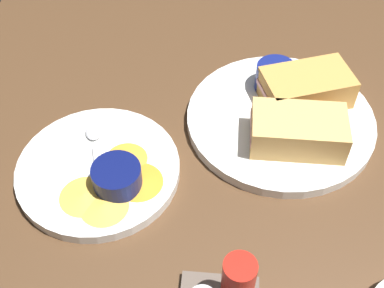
{
  "coord_description": "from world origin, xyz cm",
  "views": [
    {
      "loc": [
        10.49,
        45.5,
        55.72
      ],
      "look_at": [
        14.54,
        -0.63,
        3.0
      ],
      "focal_mm": 47.59,
      "sensor_mm": 36.0,
      "label": 1
    }
  ],
  "objects_px": {
    "ramekin_light_gravy": "(117,176)",
    "plate_sandwich_main": "(280,120)",
    "sandwich_half_near": "(296,131)",
    "plate_chips_companion": "(98,170)",
    "ramekin_dark_sauce": "(275,77)",
    "spoon_by_gravy_ramekin": "(94,139)",
    "spoon_by_dark_ramekin": "(274,109)",
    "sandwich_half_far": "(306,88)"
  },
  "relations": [
    {
      "from": "ramekin_light_gravy",
      "to": "plate_sandwich_main",
      "type": "bearing_deg",
      "value": -146.19
    },
    {
      "from": "plate_sandwich_main",
      "to": "ramekin_light_gravy",
      "type": "height_order",
      "value": "ramekin_light_gravy"
    },
    {
      "from": "sandwich_half_near",
      "to": "plate_chips_companion",
      "type": "xyz_separation_m",
      "value": [
        0.27,
        0.07,
        -0.03
      ]
    },
    {
      "from": "sandwich_half_near",
      "to": "ramekin_dark_sauce",
      "type": "relative_size",
      "value": 2.18
    },
    {
      "from": "plate_chips_companion",
      "to": "spoon_by_gravy_ramekin",
      "type": "relative_size",
      "value": 2.28
    },
    {
      "from": "spoon_by_gravy_ramekin",
      "to": "ramekin_light_gravy",
      "type": "bearing_deg",
      "value": 123.02
    },
    {
      "from": "plate_chips_companion",
      "to": "spoon_by_gravy_ramekin",
      "type": "bearing_deg",
      "value": -72.59
    },
    {
      "from": "plate_sandwich_main",
      "to": "ramekin_dark_sauce",
      "type": "xyz_separation_m",
      "value": [
        0.01,
        -0.06,
        0.03
      ]
    },
    {
      "from": "sandwich_half_near",
      "to": "spoon_by_dark_ramekin",
      "type": "height_order",
      "value": "sandwich_half_near"
    },
    {
      "from": "sandwich_half_far",
      "to": "spoon_by_dark_ramekin",
      "type": "distance_m",
      "value": 0.06
    },
    {
      "from": "plate_sandwich_main",
      "to": "sandwich_half_far",
      "type": "relative_size",
      "value": 1.88
    },
    {
      "from": "sandwich_half_far",
      "to": "ramekin_dark_sauce",
      "type": "bearing_deg",
      "value": -26.65
    },
    {
      "from": "ramekin_dark_sauce",
      "to": "plate_chips_companion",
      "type": "relative_size",
      "value": 0.27
    },
    {
      "from": "sandwich_half_far",
      "to": "ramekin_dark_sauce",
      "type": "relative_size",
      "value": 2.44
    },
    {
      "from": "ramekin_dark_sauce",
      "to": "ramekin_light_gravy",
      "type": "distance_m",
      "value": 0.29
    },
    {
      "from": "plate_chips_companion",
      "to": "spoon_by_gravy_ramekin",
      "type": "height_order",
      "value": "spoon_by_gravy_ramekin"
    },
    {
      "from": "sandwich_half_far",
      "to": "spoon_by_gravy_ramekin",
      "type": "height_order",
      "value": "sandwich_half_far"
    },
    {
      "from": "spoon_by_dark_ramekin",
      "to": "spoon_by_gravy_ramekin",
      "type": "xyz_separation_m",
      "value": [
        0.26,
        0.08,
        0.0
      ]
    },
    {
      "from": "sandwich_half_far",
      "to": "ramekin_dark_sauce",
      "type": "distance_m",
      "value": 0.05
    },
    {
      "from": "ramekin_light_gravy",
      "to": "spoon_by_gravy_ramekin",
      "type": "height_order",
      "value": "ramekin_light_gravy"
    },
    {
      "from": "sandwich_half_near",
      "to": "plate_chips_companion",
      "type": "height_order",
      "value": "sandwich_half_near"
    },
    {
      "from": "sandwich_half_near",
      "to": "spoon_by_gravy_ramekin",
      "type": "distance_m",
      "value": 0.28
    },
    {
      "from": "ramekin_light_gravy",
      "to": "spoon_by_gravy_ramekin",
      "type": "relative_size",
      "value": 0.66
    },
    {
      "from": "sandwich_half_far",
      "to": "plate_chips_companion",
      "type": "xyz_separation_m",
      "value": [
        0.29,
        0.16,
        -0.03
      ]
    },
    {
      "from": "sandwich_half_far",
      "to": "plate_chips_companion",
      "type": "height_order",
      "value": "sandwich_half_far"
    },
    {
      "from": "plate_chips_companion",
      "to": "ramekin_light_gravy",
      "type": "relative_size",
      "value": 3.44
    },
    {
      "from": "ramekin_light_gravy",
      "to": "spoon_by_gravy_ramekin",
      "type": "bearing_deg",
      "value": -56.98
    },
    {
      "from": "sandwich_half_near",
      "to": "ramekin_dark_sauce",
      "type": "distance_m",
      "value": 0.12
    },
    {
      "from": "ramekin_dark_sauce",
      "to": "plate_sandwich_main",
      "type": "bearing_deg",
      "value": 98.87
    },
    {
      "from": "spoon_by_dark_ramekin",
      "to": "ramekin_light_gravy",
      "type": "distance_m",
      "value": 0.26
    },
    {
      "from": "ramekin_dark_sauce",
      "to": "plate_chips_companion",
      "type": "bearing_deg",
      "value": 36.67
    },
    {
      "from": "plate_sandwich_main",
      "to": "sandwich_half_near",
      "type": "relative_size",
      "value": 2.11
    },
    {
      "from": "spoon_by_dark_ramekin",
      "to": "plate_chips_companion",
      "type": "xyz_separation_m",
      "value": [
        0.24,
        0.13,
        -0.01
      ]
    },
    {
      "from": "sandwich_half_far",
      "to": "spoon_by_dark_ramekin",
      "type": "relative_size",
      "value": 1.51
    },
    {
      "from": "ramekin_dark_sauce",
      "to": "spoon_by_dark_ramekin",
      "type": "relative_size",
      "value": 0.62
    },
    {
      "from": "spoon_by_gravy_ramekin",
      "to": "spoon_by_dark_ramekin",
      "type": "bearing_deg",
      "value": -161.96
    },
    {
      "from": "plate_sandwich_main",
      "to": "spoon_by_dark_ramekin",
      "type": "relative_size",
      "value": 2.84
    },
    {
      "from": "plate_sandwich_main",
      "to": "ramekin_light_gravy",
      "type": "bearing_deg",
      "value": 33.81
    },
    {
      "from": "sandwich_half_near",
      "to": "sandwich_half_far",
      "type": "relative_size",
      "value": 0.89
    },
    {
      "from": "plate_sandwich_main",
      "to": "spoon_by_gravy_ramekin",
      "type": "relative_size",
      "value": 2.84
    },
    {
      "from": "spoon_by_dark_ramekin",
      "to": "ramekin_light_gravy",
      "type": "xyz_separation_m",
      "value": [
        0.21,
        0.16,
        0.01
      ]
    },
    {
      "from": "sandwich_half_near",
      "to": "ramekin_dark_sauce",
      "type": "height_order",
      "value": "sandwich_half_near"
    }
  ]
}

